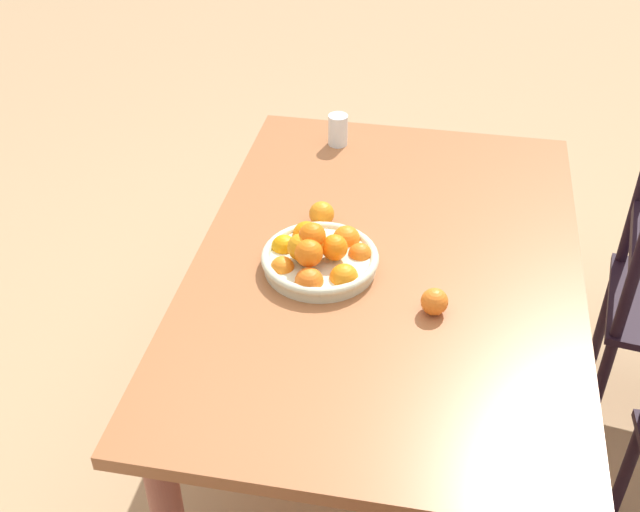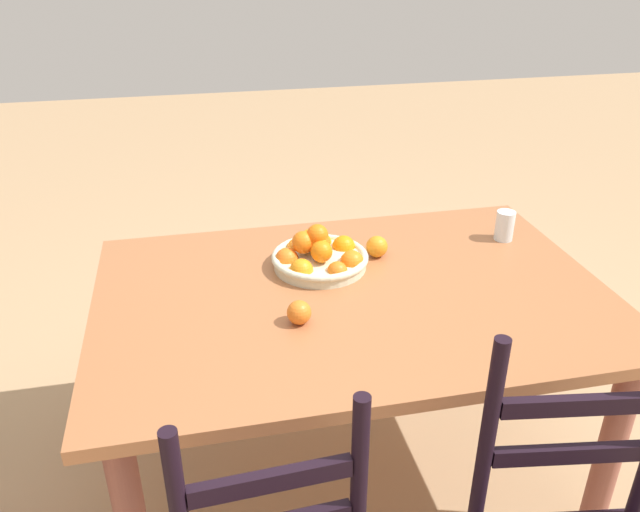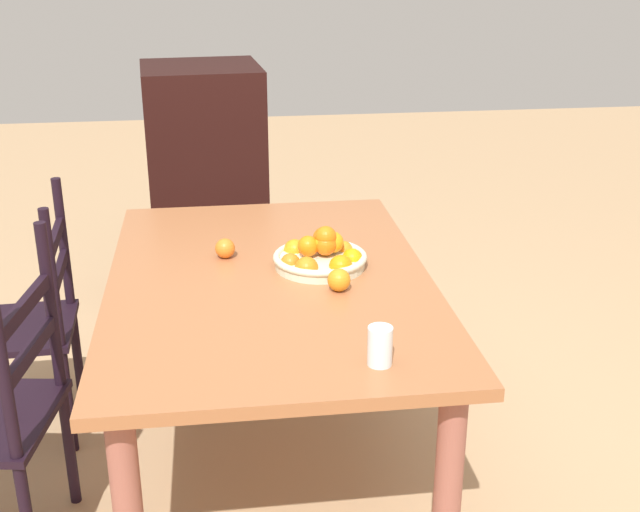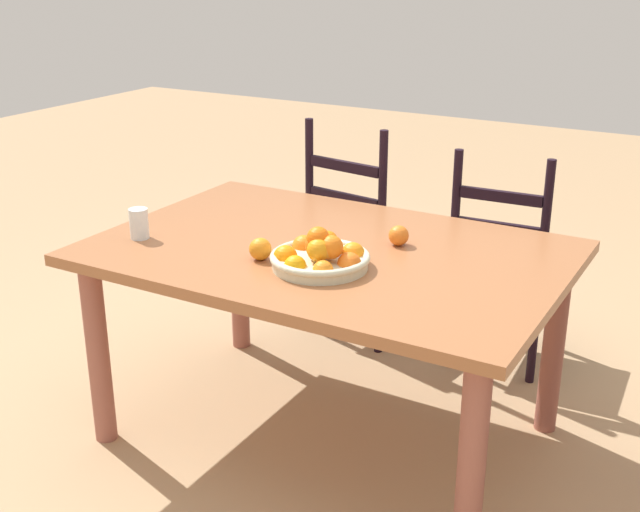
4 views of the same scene
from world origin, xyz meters
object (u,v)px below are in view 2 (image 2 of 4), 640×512
(orange_loose_0, at_px, (377,247))
(drinking_glass, at_px, (505,226))
(dining_table, at_px, (352,317))
(fruit_bowl, at_px, (319,255))
(orange_loose_1, at_px, (299,312))

(orange_loose_0, height_order, drinking_glass, drinking_glass)
(orange_loose_0, bearing_deg, drinking_glass, -176.10)
(dining_table, distance_m, orange_loose_0, 0.28)
(fruit_bowl, distance_m, orange_loose_1, 0.35)
(fruit_bowl, bearing_deg, dining_table, 111.40)
(fruit_bowl, relative_size, drinking_glass, 2.98)
(dining_table, relative_size, orange_loose_0, 21.33)
(orange_loose_0, distance_m, orange_loose_1, 0.48)
(orange_loose_1, bearing_deg, orange_loose_0, -133.57)
(dining_table, xyz_separation_m, orange_loose_1, (0.20, 0.14, 0.13))
(orange_loose_1, bearing_deg, drinking_glass, -154.90)
(dining_table, height_order, drinking_glass, drinking_glass)
(fruit_bowl, relative_size, orange_loose_1, 4.57)
(orange_loose_1, height_order, drinking_glass, drinking_glass)
(dining_table, distance_m, drinking_glass, 0.69)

